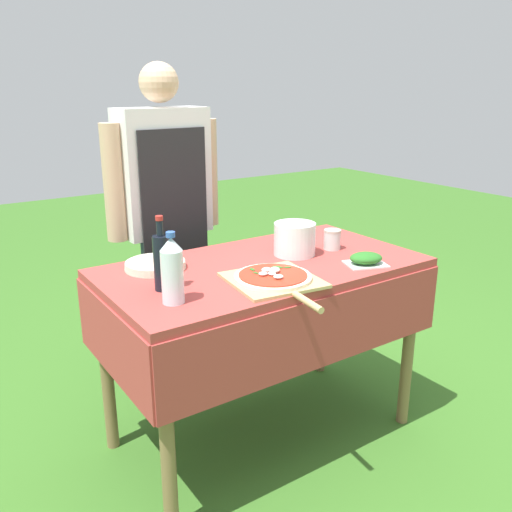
# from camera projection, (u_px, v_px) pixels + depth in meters

# --- Properties ---
(ground_plane) EXTENTS (12.00, 12.00, 0.00)m
(ground_plane) POSITION_uv_depth(u_px,v_px,m) (263.00, 432.00, 2.46)
(ground_plane) COLOR #386B23
(prep_table) EXTENTS (1.32, 0.72, 0.81)m
(prep_table) POSITION_uv_depth(u_px,v_px,m) (263.00, 290.00, 2.25)
(prep_table) COLOR #A83D38
(prep_table) RESTS_ON ground
(person_cook) EXTENTS (0.61, 0.22, 1.61)m
(person_cook) POSITION_uv_depth(u_px,v_px,m) (165.00, 204.00, 2.66)
(person_cook) COLOR #333D56
(person_cook) RESTS_ON ground
(pizza_on_peel) EXTENTS (0.35, 0.50, 0.05)m
(pizza_on_peel) POSITION_uv_depth(u_px,v_px,m) (274.00, 279.00, 2.01)
(pizza_on_peel) COLOR tan
(pizza_on_peel) RESTS_ON prep_table
(oil_bottle) EXTENTS (0.06, 0.06, 0.27)m
(oil_bottle) POSITION_uv_depth(u_px,v_px,m) (161.00, 261.00, 1.91)
(oil_bottle) COLOR black
(oil_bottle) RESTS_ON prep_table
(water_bottle) EXTENTS (0.08, 0.08, 0.25)m
(water_bottle) POSITION_uv_depth(u_px,v_px,m) (172.00, 270.00, 1.79)
(water_bottle) COLOR silver
(water_bottle) RESTS_ON prep_table
(herb_container) EXTENTS (0.19, 0.17, 0.05)m
(herb_container) POSITION_uv_depth(u_px,v_px,m) (366.00, 259.00, 2.20)
(herb_container) COLOR silver
(herb_container) RESTS_ON prep_table
(mixing_tub) EXTENTS (0.18, 0.18, 0.14)m
(mixing_tub) POSITION_uv_depth(u_px,v_px,m) (295.00, 239.00, 2.32)
(mixing_tub) COLOR silver
(mixing_tub) RESTS_ON prep_table
(plate_stack) EXTENTS (0.24, 0.24, 0.03)m
(plate_stack) POSITION_uv_depth(u_px,v_px,m) (155.00, 265.00, 2.16)
(plate_stack) COLOR beige
(plate_stack) RESTS_ON prep_table
(sauce_jar) EXTENTS (0.08, 0.08, 0.09)m
(sauce_jar) POSITION_uv_depth(u_px,v_px,m) (333.00, 241.00, 2.41)
(sauce_jar) COLOR silver
(sauce_jar) RESTS_ON prep_table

